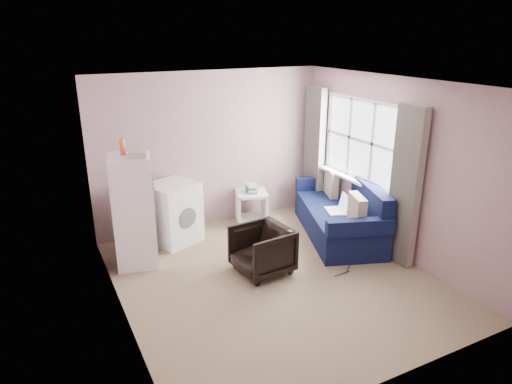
# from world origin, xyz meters

# --- Properties ---
(room) EXTENTS (3.84, 4.24, 2.54)m
(room) POSITION_xyz_m (0.02, 0.01, 1.25)
(room) COLOR #937E60
(room) RESTS_ON ground
(armchair) EXTENTS (0.70, 0.74, 0.70)m
(armchair) POSITION_xyz_m (-0.05, 0.23, 0.35)
(armchair) COLOR black
(armchair) RESTS_ON ground
(fridge) EXTENTS (0.65, 0.64, 1.76)m
(fridge) POSITION_xyz_m (-1.47, 1.21, 0.79)
(fridge) COLOR white
(fridge) RESTS_ON ground
(washing_machine) EXTENTS (0.85, 0.85, 0.93)m
(washing_machine) POSITION_xyz_m (-0.80, 1.68, 0.48)
(washing_machine) COLOR white
(washing_machine) RESTS_ON ground
(side_table) EXTENTS (0.63, 0.63, 0.68)m
(side_table) POSITION_xyz_m (0.56, 1.77, 0.32)
(side_table) COLOR white
(side_table) RESTS_ON ground
(sofa) EXTENTS (1.58, 2.27, 0.93)m
(sofa) POSITION_xyz_m (1.62, 0.70, 0.34)
(sofa) COLOR #0E1741
(sofa) RESTS_ON ground
(window_dressing) EXTENTS (0.17, 2.62, 2.18)m
(window_dressing) POSITION_xyz_m (1.78, 0.70, 1.11)
(window_dressing) COLOR white
(window_dressing) RESTS_ON ground
(floor_cables) EXTENTS (0.39, 0.18, 0.01)m
(floor_cables) POSITION_xyz_m (0.94, -0.30, 0.01)
(floor_cables) COLOR black
(floor_cables) RESTS_ON ground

